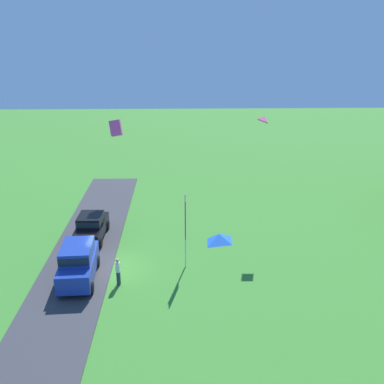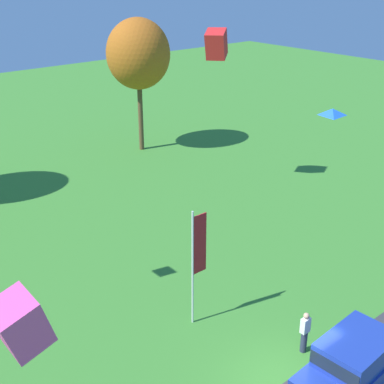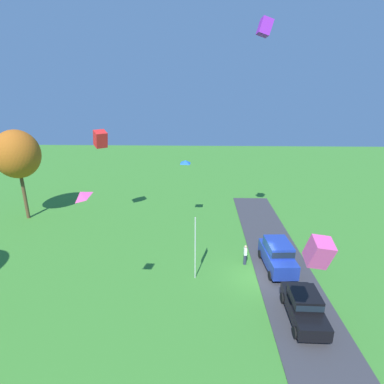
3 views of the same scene
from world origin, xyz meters
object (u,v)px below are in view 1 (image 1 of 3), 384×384
(person_on_lawn, at_px, (118,271))
(kite_diamond_low_drifter, at_px, (219,238))
(kite_box_near_flag, at_px, (116,128))
(car_suv_far_end, at_px, (78,261))
(kite_diamond_trailing_tail, at_px, (265,119))
(car_sedan_by_flagpole, at_px, (91,226))
(flag_banner, at_px, (185,223))

(person_on_lawn, height_order, kite_diamond_low_drifter, kite_diamond_low_drifter)
(kite_diamond_low_drifter, relative_size, kite_box_near_flag, 0.91)
(car_suv_far_end, xyz_separation_m, kite_box_near_flag, (-10.06, 1.25, 5.86))
(kite_box_near_flag, bearing_deg, kite_diamond_low_drifter, 19.12)
(car_suv_far_end, height_order, kite_diamond_trailing_tail, kite_diamond_trailing_tail)
(car_suv_far_end, bearing_deg, person_on_lawn, 77.58)
(car_sedan_by_flagpole, relative_size, kite_box_near_flag, 3.93)
(person_on_lawn, relative_size, kite_box_near_flag, 1.52)
(flag_banner, xyz_separation_m, kite_diamond_low_drifter, (9.49, 1.19, 3.62))
(kite_diamond_low_drifter, bearing_deg, flag_banner, -172.86)
(car_sedan_by_flagpole, bearing_deg, kite_diamond_low_drifter, 29.56)
(person_on_lawn, relative_size, flag_banner, 0.35)
(car_sedan_by_flagpole, distance_m, kite_diamond_low_drifter, 16.96)
(car_suv_far_end, distance_m, flag_banner, 6.78)
(car_sedan_by_flagpole, height_order, flag_banner, flag_banner)
(kite_box_near_flag, height_order, kite_diamond_trailing_tail, kite_diamond_trailing_tail)
(kite_diamond_trailing_tail, bearing_deg, flag_banner, -44.13)
(kite_box_near_flag, distance_m, kite_diamond_trailing_tail, 11.24)
(flag_banner, height_order, kite_diamond_low_drifter, kite_diamond_low_drifter)
(car_sedan_by_flagpole, bearing_deg, kite_diamond_trailing_tail, 96.35)
(person_on_lawn, distance_m, flag_banner, 4.91)
(flag_banner, bearing_deg, kite_diamond_trailing_tail, 135.87)
(person_on_lawn, relative_size, kite_diamond_trailing_tail, 2.32)
(car_sedan_by_flagpole, xyz_separation_m, kite_diamond_low_drifter, (13.89, 7.88, 5.71))
(kite_diamond_low_drifter, xyz_separation_m, kite_diamond_trailing_tail, (-15.25, 4.40, 1.65))
(kite_diamond_trailing_tail, bearing_deg, person_on_lawn, -51.77)
(flag_banner, bearing_deg, car_suv_far_end, -78.99)
(kite_diamond_low_drifter, xyz_separation_m, kite_box_near_flag, (-18.30, -6.35, 0.41))
(car_suv_far_end, bearing_deg, car_sedan_by_flagpole, -177.16)
(car_sedan_by_flagpole, xyz_separation_m, kite_diamond_trailing_tail, (-1.37, 12.28, 7.36))
(kite_diamond_low_drifter, bearing_deg, car_suv_far_end, -137.33)
(flag_banner, bearing_deg, kite_diamond_low_drifter, 7.14)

